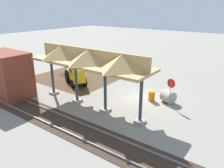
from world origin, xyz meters
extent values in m
plane|color=gray|center=(0.00, 0.00, 0.00)|extent=(120.00, 120.00, 0.00)
cube|color=#4C3823|center=(9.52, -0.32, 0.00)|extent=(9.38, 7.00, 0.01)
cube|color=#9E998E|center=(-1.97, 4.14, 0.10)|extent=(0.70, 0.70, 0.20)
cylinder|color=#2D383D|center=(-1.97, 4.14, 1.80)|extent=(0.24, 0.24, 3.60)
cube|color=#9E998E|center=(1.19, 4.14, 0.10)|extent=(0.70, 0.70, 0.20)
cylinder|color=#2D383D|center=(1.19, 4.14, 1.80)|extent=(0.24, 0.24, 3.60)
cube|color=#9E998E|center=(4.35, 4.14, 0.10)|extent=(0.70, 0.70, 0.20)
cylinder|color=#2D383D|center=(4.35, 4.14, 1.80)|extent=(0.24, 0.24, 3.60)
cube|color=#9E998E|center=(7.51, 4.14, 0.10)|extent=(0.70, 0.70, 0.20)
cylinder|color=#2D383D|center=(7.51, 4.14, 1.80)|extent=(0.24, 0.24, 3.60)
cube|color=tan|center=(2.77, 4.14, 3.70)|extent=(10.68, 3.20, 0.20)
cube|color=tan|center=(2.77, 4.14, 4.35)|extent=(10.68, 0.20, 1.10)
pyramid|color=tan|center=(-0.39, 4.14, 4.35)|extent=(2.84, 3.20, 1.10)
pyramid|color=tan|center=(2.77, 4.14, 4.35)|extent=(2.84, 3.20, 1.10)
pyramid|color=tan|center=(5.93, 4.14, 4.35)|extent=(2.84, 3.20, 1.10)
cube|color=slate|center=(0.00, 6.84, 0.07)|extent=(60.00, 0.08, 0.15)
cube|color=slate|center=(0.00, 8.28, 0.07)|extent=(60.00, 0.08, 0.15)
cube|color=#38281E|center=(0.00, 7.56, 0.01)|extent=(60.00, 2.58, 0.03)
cylinder|color=gray|center=(-2.58, 0.19, 1.11)|extent=(0.06, 0.06, 2.22)
cylinder|color=red|center=(-2.58, 0.19, 2.03)|extent=(0.74, 0.22, 0.76)
cube|color=#EAB214|center=(7.83, 0.82, 0.97)|extent=(3.42, 2.72, 0.90)
cube|color=#1E262D|center=(8.00, 0.72, 2.12)|extent=(1.71, 1.66, 1.40)
cube|color=#EAB214|center=(6.94, 1.33, 1.67)|extent=(1.54, 1.52, 0.50)
cylinder|color=black|center=(8.30, -0.28, 0.70)|extent=(1.36, 0.96, 1.40)
cylinder|color=black|center=(9.02, 0.96, 0.70)|extent=(1.36, 0.96, 1.40)
cylinder|color=black|center=(6.56, 0.80, 0.45)|extent=(0.93, 0.71, 0.90)
cylinder|color=black|center=(7.21, 1.93, 0.45)|extent=(0.93, 0.71, 0.90)
cylinder|color=#EAB214|center=(9.61, -0.21, 2.08)|extent=(1.01, 0.69, 1.41)
cylinder|color=#EAB214|center=(10.40, -0.66, 1.94)|extent=(0.99, 0.66, 1.65)
cube|color=#47474C|center=(10.80, -0.89, 1.16)|extent=(0.92, 0.99, 0.40)
cone|color=#4C3823|center=(11.21, -1.45, 0.00)|extent=(6.35, 6.35, 1.45)
cylinder|color=#9E9384|center=(-2.18, -0.45, 0.55)|extent=(1.34, 1.40, 1.09)
cylinder|color=black|center=(-1.74, -0.65, 0.55)|extent=(0.31, 0.66, 0.71)
cube|color=brown|center=(10.71, 6.87, 2.06)|extent=(4.88, 2.81, 4.12)
cylinder|color=orange|center=(-0.86, 0.08, 0.45)|extent=(0.56, 0.56, 0.90)
camera|label=1|loc=(-8.64, 16.61, 7.91)|focal=35.00mm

